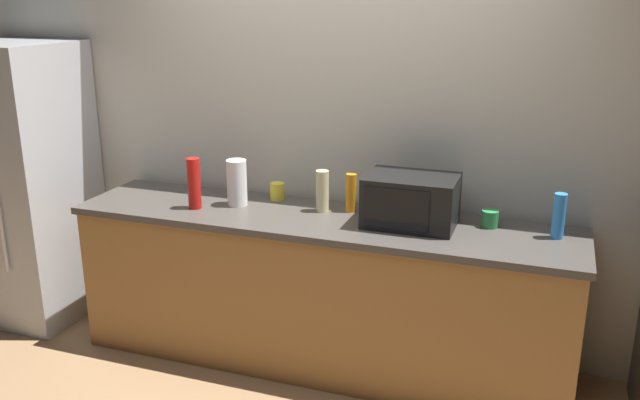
# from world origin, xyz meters

# --- Properties ---
(ground_plane) EXTENTS (8.00, 8.00, 0.00)m
(ground_plane) POSITION_xyz_m (0.00, 0.00, 0.00)
(ground_plane) COLOR #93704C
(back_wall) EXTENTS (6.40, 0.10, 2.70)m
(back_wall) POSITION_xyz_m (0.00, 0.81, 1.35)
(back_wall) COLOR beige
(back_wall) RESTS_ON ground_plane
(counter_run) EXTENTS (2.84, 0.64, 0.90)m
(counter_run) POSITION_xyz_m (0.00, 0.40, 0.45)
(counter_run) COLOR #9E6B38
(counter_run) RESTS_ON ground_plane
(refrigerator) EXTENTS (0.72, 0.73, 1.80)m
(refrigerator) POSITION_xyz_m (-2.05, 0.40, 0.90)
(refrigerator) COLOR #B7BABF
(refrigerator) RESTS_ON ground_plane
(microwave) EXTENTS (0.48, 0.35, 0.27)m
(microwave) POSITION_xyz_m (0.50, 0.45, 1.04)
(microwave) COLOR black
(microwave) RESTS_ON counter_run
(paper_towel_roll) EXTENTS (0.12, 0.12, 0.27)m
(paper_towel_roll) POSITION_xyz_m (-0.53, 0.45, 1.04)
(paper_towel_roll) COLOR white
(paper_towel_roll) RESTS_ON counter_run
(bottle_hand_soap) EXTENTS (0.07, 0.07, 0.24)m
(bottle_hand_soap) POSITION_xyz_m (-0.02, 0.51, 1.02)
(bottle_hand_soap) COLOR beige
(bottle_hand_soap) RESTS_ON counter_run
(bottle_dish_soap) EXTENTS (0.06, 0.06, 0.22)m
(bottle_dish_soap) POSITION_xyz_m (0.13, 0.56, 1.01)
(bottle_dish_soap) COLOR orange
(bottle_dish_soap) RESTS_ON counter_run
(bottle_spray_cleaner) EXTENTS (0.06, 0.06, 0.24)m
(bottle_spray_cleaner) POSITION_xyz_m (1.24, 0.50, 1.02)
(bottle_spray_cleaner) COLOR #338CE5
(bottle_spray_cleaner) RESTS_ON counter_run
(bottle_hot_sauce) EXTENTS (0.08, 0.08, 0.30)m
(bottle_hot_sauce) POSITION_xyz_m (-0.73, 0.31, 1.05)
(bottle_hot_sauce) COLOR red
(bottle_hot_sauce) RESTS_ON counter_run
(mug_yellow) EXTENTS (0.09, 0.09, 0.10)m
(mug_yellow) POSITION_xyz_m (-0.35, 0.62, 0.95)
(mug_yellow) COLOR yellow
(mug_yellow) RESTS_ON counter_run
(mug_green) EXTENTS (0.09, 0.09, 0.09)m
(mug_green) POSITION_xyz_m (0.90, 0.55, 0.95)
(mug_green) COLOR #2D8C47
(mug_green) RESTS_ON counter_run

